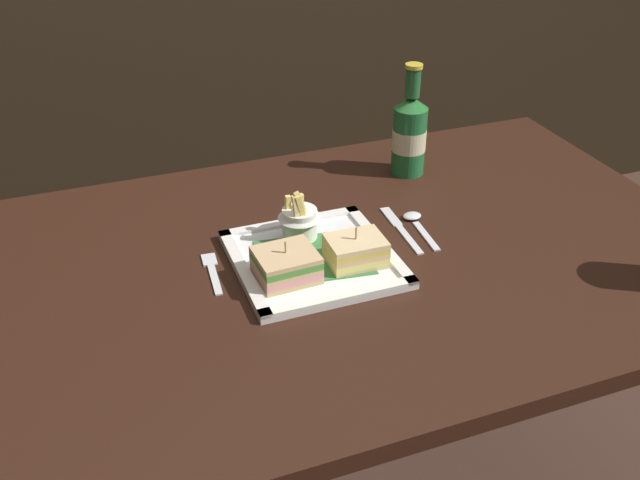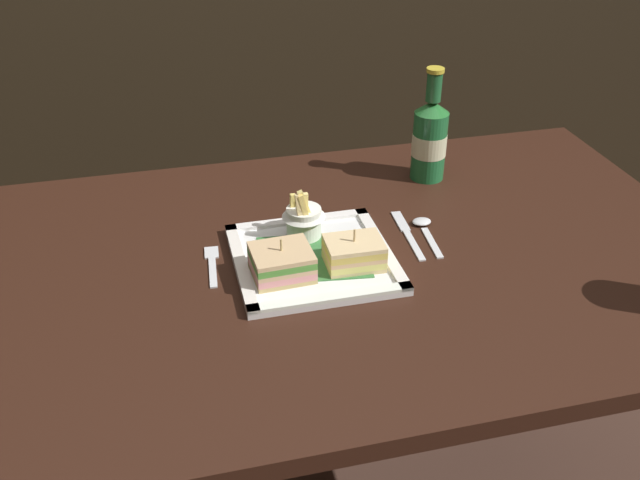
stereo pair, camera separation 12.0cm
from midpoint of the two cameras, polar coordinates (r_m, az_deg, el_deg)
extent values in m
cube|color=black|center=(1.24, 3.33, -2.13)|extent=(1.38, 0.83, 0.03)
cylinder|color=#38151C|center=(1.72, -20.94, -8.84)|extent=(0.08, 0.08, 0.71)
cylinder|color=#2A241E|center=(1.93, 17.76, -3.24)|extent=(0.08, 0.08, 0.71)
cube|color=white|center=(1.21, 2.26, -1.66)|extent=(0.26, 0.26, 0.01)
cube|color=#36733A|center=(1.21, 2.27, -1.43)|extent=(0.20, 0.17, 0.00)
cube|color=white|center=(1.11, 3.99, -4.69)|extent=(0.26, 0.02, 0.01)
cube|color=white|center=(1.31, 0.81, 1.50)|extent=(0.26, 0.02, 0.01)
cube|color=white|center=(1.19, -3.43, -2.12)|extent=(0.02, 0.26, 0.01)
cube|color=white|center=(1.24, 7.71, -0.60)|extent=(0.02, 0.26, 0.01)
cube|color=tan|center=(1.16, -0.09, -2.70)|extent=(0.10, 0.09, 0.01)
cube|color=pink|center=(1.16, -0.09, -2.31)|extent=(0.10, 0.09, 0.01)
cube|color=tan|center=(1.15, -0.09, -1.90)|extent=(0.10, 0.09, 0.01)
cube|color=#509238|center=(1.15, -0.09, -1.50)|extent=(0.10, 0.09, 0.01)
cube|color=tan|center=(1.14, -0.09, -1.09)|extent=(0.10, 0.09, 0.01)
cylinder|color=tan|center=(1.15, -0.09, -1.47)|extent=(0.00, 0.00, 0.07)
cube|color=#DDC282|center=(1.19, 5.58, -1.91)|extent=(0.10, 0.07, 0.01)
cube|color=#E6D973|center=(1.19, 5.60, -1.52)|extent=(0.10, 0.07, 0.01)
cube|color=#E0B280|center=(1.18, 5.63, -1.13)|extent=(0.10, 0.07, 0.01)
cube|color=#DDBD54|center=(1.18, 5.65, -0.74)|extent=(0.10, 0.07, 0.01)
cube|color=beige|center=(1.17, 5.68, -0.34)|extent=(0.10, 0.07, 0.01)
cylinder|color=tan|center=(1.18, 5.66, -0.68)|extent=(0.00, 0.00, 0.07)
cylinder|color=white|center=(1.25, 1.44, 1.32)|extent=(0.06, 0.06, 0.06)
cone|color=silver|center=(1.24, 1.46, 2.31)|extent=(0.08, 0.08, 0.02)
cube|color=#EBD168|center=(1.25, 0.57, 2.58)|extent=(0.01, 0.01, 0.05)
cube|color=#EECC6B|center=(1.22, 1.58, 2.26)|extent=(0.02, 0.01, 0.06)
cube|color=#EFD088|center=(1.22, 1.17, 2.23)|extent=(0.01, 0.01, 0.06)
cube|color=#F4D781|center=(1.25, 1.53, 2.54)|extent=(0.01, 0.01, 0.05)
cube|color=#F7D87E|center=(1.24, 1.57, 2.59)|extent=(0.01, 0.01, 0.05)
cube|color=#F7DF7A|center=(1.23, 1.68, 2.53)|extent=(0.03, 0.01, 0.07)
cylinder|color=#1E6634|center=(1.49, 10.98, 7.33)|extent=(0.07, 0.07, 0.14)
cone|color=#256D2F|center=(1.46, 11.31, 10.30)|extent=(0.07, 0.07, 0.02)
cylinder|color=#205D31|center=(1.44, 11.48, 11.82)|extent=(0.03, 0.03, 0.06)
cylinder|color=gold|center=(1.43, 11.63, 13.05)|extent=(0.03, 0.03, 0.01)
cylinder|color=beige|center=(1.49, 10.99, 7.43)|extent=(0.07, 0.07, 0.05)
cube|color=silver|center=(1.19, -5.69, -2.68)|extent=(0.02, 0.09, 0.00)
cube|color=silver|center=(1.24, -5.91, -1.09)|extent=(0.03, 0.04, 0.00)
cube|color=silver|center=(1.28, 10.17, -0.50)|extent=(0.02, 0.10, 0.00)
cube|color=silver|center=(1.35, 8.98, 1.41)|extent=(0.02, 0.07, 0.00)
cube|color=silver|center=(1.29, 11.56, -0.30)|extent=(0.02, 0.10, 0.00)
ellipsoid|color=silver|center=(1.34, 10.64, 1.38)|extent=(0.03, 0.03, 0.01)
camera|label=1|loc=(0.06, -87.14, 1.77)|focal=40.23mm
camera|label=2|loc=(0.06, 92.86, -1.77)|focal=40.23mm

